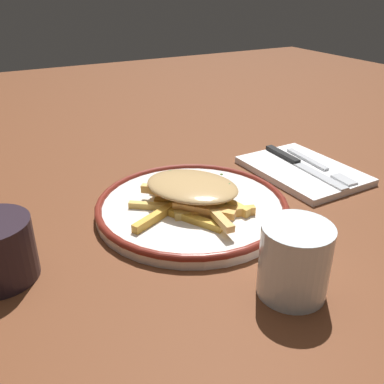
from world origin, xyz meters
TOP-DOWN VIEW (x-y plane):
  - ground_plane at (0.00, 0.00)m, footprint 2.60×2.60m
  - plate at (0.00, 0.00)m, footprint 0.29×0.29m
  - fries_heap at (0.00, 0.00)m, footprint 0.19×0.20m
  - napkin at (-0.25, -0.03)m, footprint 0.16×0.21m
  - fork at (-0.27, -0.02)m, footprint 0.03×0.18m
  - knife at (-0.25, -0.05)m, footprint 0.02×0.21m
  - water_glass at (-0.01, 0.21)m, footprint 0.08×0.08m

SIDE VIEW (x-z plane):
  - ground_plane at x=0.00m, z-range 0.00..0.00m
  - napkin at x=-0.25m, z-range 0.00..0.01m
  - plate at x=0.00m, z-range 0.00..0.02m
  - fork at x=-0.27m, z-range 0.01..0.02m
  - knife at x=-0.25m, z-range 0.01..0.02m
  - fries_heap at x=0.00m, z-range 0.02..0.06m
  - water_glass at x=-0.01m, z-range 0.00..0.09m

